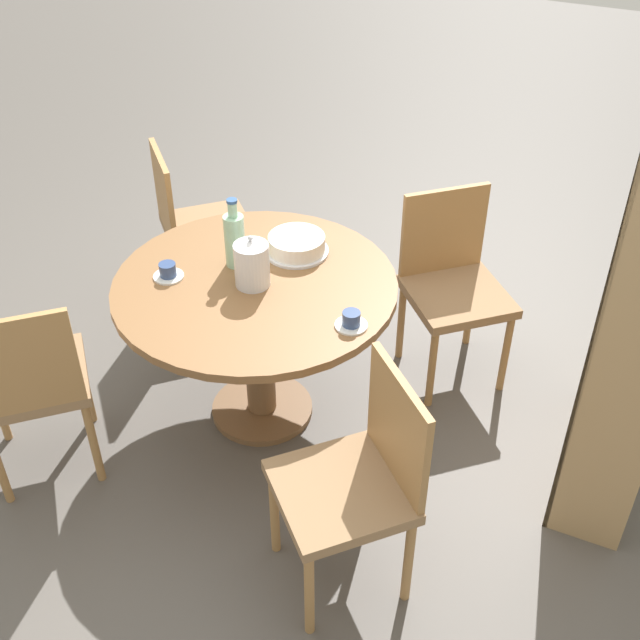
{
  "coord_description": "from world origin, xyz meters",
  "views": [
    {
      "loc": [
        2.28,
        1.32,
        2.51
      ],
      "look_at": [
        0.0,
        0.28,
        0.6
      ],
      "focal_mm": 45.0,
      "sensor_mm": 36.0,
      "label": 1
    }
  ],
  "objects_px": {
    "cake_main": "(297,245)",
    "chair_c": "(357,479)",
    "chair_d": "(452,282)",
    "coffee_pot": "(253,263)",
    "water_bottle": "(235,239)",
    "cup_a": "(351,321)",
    "chair_a": "(196,224)",
    "chair_b": "(30,382)",
    "cup_b": "(168,272)"
  },
  "relations": [
    {
      "from": "cake_main",
      "to": "chair_c",
      "type": "bearing_deg",
      "value": 36.41
    },
    {
      "from": "chair_d",
      "to": "cake_main",
      "type": "relative_size",
      "value": 3.25
    },
    {
      "from": "chair_d",
      "to": "coffee_pot",
      "type": "height_order",
      "value": "coffee_pot"
    },
    {
      "from": "water_bottle",
      "to": "cup_a",
      "type": "height_order",
      "value": "water_bottle"
    },
    {
      "from": "chair_a",
      "to": "chair_b",
      "type": "bearing_deg",
      "value": 138.16
    },
    {
      "from": "chair_a",
      "to": "chair_d",
      "type": "distance_m",
      "value": 1.31
    },
    {
      "from": "cake_main",
      "to": "cup_b",
      "type": "bearing_deg",
      "value": -45.61
    },
    {
      "from": "chair_a",
      "to": "chair_c",
      "type": "xyz_separation_m",
      "value": [
        1.21,
        1.37,
        0.0
      ]
    },
    {
      "from": "chair_a",
      "to": "cup_a",
      "type": "distance_m",
      "value": 1.37
    },
    {
      "from": "chair_b",
      "to": "cake_main",
      "type": "xyz_separation_m",
      "value": [
        -0.93,
        0.68,
        0.26
      ]
    },
    {
      "from": "coffee_pot",
      "to": "water_bottle",
      "type": "height_order",
      "value": "water_bottle"
    },
    {
      "from": "water_bottle",
      "to": "cup_a",
      "type": "relative_size",
      "value": 2.43
    },
    {
      "from": "chair_b",
      "to": "cup_a",
      "type": "relative_size",
      "value": 7.09
    },
    {
      "from": "chair_a",
      "to": "cup_b",
      "type": "height_order",
      "value": "chair_a"
    },
    {
      "from": "chair_c",
      "to": "water_bottle",
      "type": "xyz_separation_m",
      "value": [
        -0.68,
        -0.82,
        0.35
      ]
    },
    {
      "from": "chair_c",
      "to": "coffee_pot",
      "type": "xyz_separation_m",
      "value": [
        -0.58,
        -0.69,
        0.32
      ]
    },
    {
      "from": "chair_a",
      "to": "water_bottle",
      "type": "distance_m",
      "value": 0.84
    },
    {
      "from": "chair_c",
      "to": "cup_b",
      "type": "relative_size",
      "value": 7.09
    },
    {
      "from": "water_bottle",
      "to": "cup_a",
      "type": "bearing_deg",
      "value": 72.21
    },
    {
      "from": "chair_b",
      "to": "chair_c",
      "type": "relative_size",
      "value": 1.0
    },
    {
      "from": "cup_a",
      "to": "water_bottle",
      "type": "bearing_deg",
      "value": -107.79
    },
    {
      "from": "cup_b",
      "to": "water_bottle",
      "type": "bearing_deg",
      "value": 133.99
    },
    {
      "from": "chair_a",
      "to": "cake_main",
      "type": "bearing_deg",
      "value": -159.26
    },
    {
      "from": "chair_c",
      "to": "coffee_pot",
      "type": "bearing_deg",
      "value": -175.68
    },
    {
      "from": "chair_c",
      "to": "coffee_pot",
      "type": "relative_size",
      "value": 3.93
    },
    {
      "from": "chair_a",
      "to": "chair_c",
      "type": "height_order",
      "value": "same"
    },
    {
      "from": "chair_a",
      "to": "cake_main",
      "type": "height_order",
      "value": "chair_a"
    },
    {
      "from": "cake_main",
      "to": "cup_b",
      "type": "xyz_separation_m",
      "value": [
        0.38,
        -0.39,
        -0.01
      ]
    },
    {
      "from": "chair_d",
      "to": "cake_main",
      "type": "xyz_separation_m",
      "value": [
        0.38,
        -0.58,
        0.26
      ]
    },
    {
      "from": "chair_c",
      "to": "cup_a",
      "type": "bearing_deg",
      "value": 159.91
    },
    {
      "from": "chair_b",
      "to": "chair_d",
      "type": "distance_m",
      "value": 1.82
    },
    {
      "from": "chair_b",
      "to": "coffee_pot",
      "type": "distance_m",
      "value": 0.96
    },
    {
      "from": "chair_d",
      "to": "coffee_pot",
      "type": "relative_size",
      "value": 3.93
    },
    {
      "from": "chair_a",
      "to": "cake_main",
      "type": "distance_m",
      "value": 0.85
    },
    {
      "from": "chair_d",
      "to": "chair_a",
      "type": "bearing_deg",
      "value": 139.91
    },
    {
      "from": "chair_a",
      "to": "coffee_pot",
      "type": "distance_m",
      "value": 0.98
    },
    {
      "from": "chair_a",
      "to": "cake_main",
      "type": "relative_size",
      "value": 3.25
    },
    {
      "from": "chair_a",
      "to": "chair_d",
      "type": "relative_size",
      "value": 1.0
    },
    {
      "from": "chair_a",
      "to": "water_bottle",
      "type": "relative_size",
      "value": 2.91
    },
    {
      "from": "chair_b",
      "to": "chair_d",
      "type": "relative_size",
      "value": 1.0
    },
    {
      "from": "water_bottle",
      "to": "cup_b",
      "type": "distance_m",
      "value": 0.3
    },
    {
      "from": "chair_c",
      "to": "cup_b",
      "type": "height_order",
      "value": "chair_c"
    },
    {
      "from": "chair_a",
      "to": "coffee_pot",
      "type": "relative_size",
      "value": 3.93
    },
    {
      "from": "chair_d",
      "to": "coffee_pot",
      "type": "bearing_deg",
      "value": -175.39
    },
    {
      "from": "cake_main",
      "to": "cup_a",
      "type": "distance_m",
      "value": 0.55
    },
    {
      "from": "chair_c",
      "to": "cup_b",
      "type": "bearing_deg",
      "value": -160.79
    },
    {
      "from": "water_bottle",
      "to": "chair_a",
      "type": "bearing_deg",
      "value": -134.18
    },
    {
      "from": "coffee_pot",
      "to": "cup_a",
      "type": "relative_size",
      "value": 1.8
    },
    {
      "from": "chair_c",
      "to": "chair_d",
      "type": "distance_m",
      "value": 1.25
    },
    {
      "from": "chair_b",
      "to": "water_bottle",
      "type": "height_order",
      "value": "water_bottle"
    }
  ]
}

